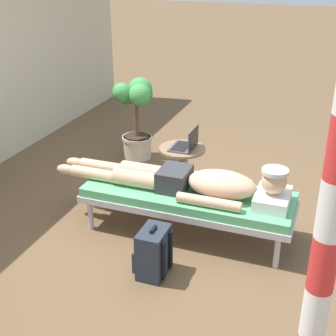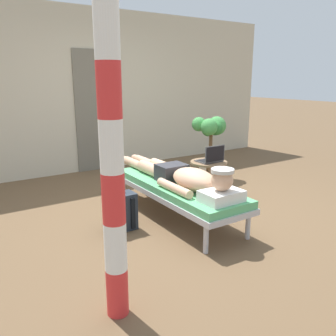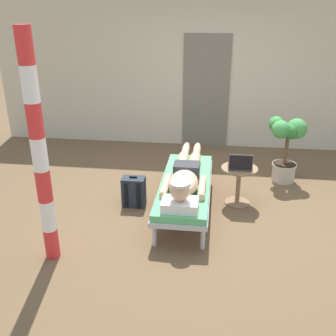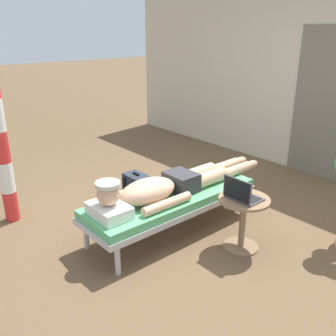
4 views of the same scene
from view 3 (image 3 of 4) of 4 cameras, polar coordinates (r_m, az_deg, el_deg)
ground_plane at (r=5.31m, az=4.61°, el=-5.31°), size 40.00×40.00×0.00m
house_wall_back at (r=7.30m, az=4.60°, el=13.77°), size 7.60×0.20×2.70m
house_door_panel at (r=7.25m, az=5.60°, el=11.01°), size 0.84×0.03×2.04m
lounge_chair at (r=5.00m, az=2.57°, el=-2.71°), size 0.64×1.90×0.42m
person_reclining at (r=4.86m, az=2.53°, el=-1.23°), size 0.53×2.17×0.33m
side_table at (r=5.25m, az=10.34°, el=-1.63°), size 0.48×0.48×0.52m
laptop at (r=5.12m, az=10.54°, el=0.43°), size 0.31×0.24×0.23m
backpack at (r=5.21m, az=-5.03°, el=-3.48°), size 0.30×0.26×0.42m
potted_plant at (r=6.01m, az=17.04°, el=3.49°), size 0.54×0.51×0.99m
porch_post at (r=3.94m, az=-18.34°, el=1.94°), size 0.15×0.15×2.35m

